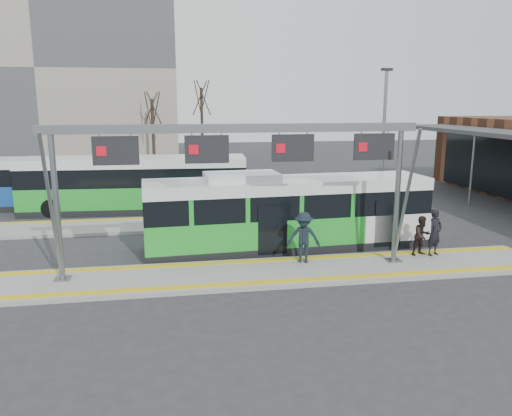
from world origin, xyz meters
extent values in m
plane|color=#2D2D30|center=(0.00, 0.00, 0.00)|extent=(120.00, 120.00, 0.00)
cube|color=gray|center=(0.00, 0.00, 0.07)|extent=(22.00, 3.00, 0.15)
cube|color=gray|center=(-4.00, 8.00, 0.07)|extent=(20.00, 3.00, 0.15)
cube|color=yellow|center=(0.00, 1.15, 0.16)|extent=(22.00, 0.35, 0.02)
cube|color=yellow|center=(0.00, -1.15, 0.16)|extent=(22.00, 0.35, 0.02)
cube|color=yellow|center=(-4.00, 9.15, 0.16)|extent=(20.00, 0.35, 0.02)
cylinder|color=slate|center=(-6.50, 0.30, 2.67)|extent=(0.20, 0.20, 5.05)
cube|color=slate|center=(-6.50, 0.30, 0.18)|extent=(0.50, 0.50, 0.06)
cylinder|color=slate|center=(-6.50, -0.40, 2.67)|extent=(0.12, 1.46, 4.90)
cylinder|color=slate|center=(5.50, 0.30, 2.67)|extent=(0.20, 0.20, 5.05)
cube|color=slate|center=(5.50, 0.30, 0.18)|extent=(0.50, 0.50, 0.06)
cylinder|color=slate|center=(5.50, -0.40, 2.67)|extent=(0.12, 1.46, 4.90)
cube|color=slate|center=(-0.50, 0.30, 5.20)|extent=(13.00, 0.25, 0.30)
cube|color=black|center=(-4.50, 0.30, 4.50)|extent=(1.50, 0.12, 0.95)
cube|color=red|center=(-4.95, 0.23, 4.50)|extent=(0.32, 0.02, 0.32)
cube|color=black|center=(-1.50, 0.30, 4.50)|extent=(1.50, 0.12, 0.95)
cube|color=red|center=(-1.95, 0.23, 4.50)|extent=(0.32, 0.02, 0.32)
cube|color=black|center=(1.50, 0.30, 4.50)|extent=(1.50, 0.12, 0.95)
cube|color=red|center=(1.05, 0.23, 4.50)|extent=(0.32, 0.02, 0.32)
cube|color=black|center=(4.50, 0.30, 4.50)|extent=(1.50, 0.12, 0.95)
cube|color=red|center=(4.05, 0.23, 4.50)|extent=(0.32, 0.02, 0.32)
cylinder|color=slate|center=(14.80, 10.00, 2.15)|extent=(0.14, 0.14, 4.30)
cube|color=gray|center=(-14.00, 36.00, 9.00)|extent=(24.00, 12.00, 18.00)
cube|color=black|center=(2.06, 3.22, 0.17)|extent=(11.99, 3.14, 0.35)
cube|color=green|center=(2.06, 3.22, 0.92)|extent=(11.99, 3.14, 1.14)
cube|color=black|center=(2.06, 3.22, 1.98)|extent=(11.98, 3.06, 0.99)
cube|color=white|center=(2.06, 3.22, 2.72)|extent=(11.99, 3.14, 0.49)
cube|color=orange|center=(7.98, 3.53, 2.62)|extent=(0.14, 1.77, 0.28)
cube|color=white|center=(0.08, 3.12, 3.12)|extent=(3.06, 1.92, 0.30)
cylinder|color=black|center=(-2.04, 1.89, 0.49)|extent=(1.00, 0.35, 0.99)
cylinder|color=black|center=(-2.15, 4.11, 0.49)|extent=(1.00, 0.35, 0.99)
cylinder|color=black|center=(5.67, 2.29, 0.49)|extent=(1.00, 0.35, 0.99)
cylinder|color=black|center=(5.56, 4.51, 0.49)|extent=(1.00, 0.35, 0.99)
cube|color=black|center=(-4.76, 11.70, 0.18)|extent=(12.43, 3.31, 0.36)
cube|color=green|center=(-4.76, 11.70, 0.95)|extent=(12.43, 3.31, 1.18)
cube|color=black|center=(-4.76, 11.70, 2.05)|extent=(12.42, 3.23, 1.02)
cube|color=white|center=(-4.76, 11.70, 2.82)|extent=(12.43, 3.31, 0.51)
cylinder|color=black|center=(-9.12, 10.79, 0.51)|extent=(1.04, 0.37, 1.02)
cylinder|color=black|center=(-8.99, 13.10, 0.51)|extent=(1.04, 0.37, 1.02)
cylinder|color=black|center=(-1.14, 10.33, 0.51)|extent=(1.04, 0.37, 1.02)
cylinder|color=black|center=(-1.01, 12.64, 0.51)|extent=(1.04, 0.37, 1.02)
cylinder|color=black|center=(-9.99, 12.51, 0.48)|extent=(0.98, 0.34, 0.97)
cylinder|color=black|center=(-9.87, 14.68, 0.48)|extent=(0.98, 0.34, 0.97)
imported|color=black|center=(7.39, 0.76, 1.07)|extent=(0.79, 0.68, 1.84)
imported|color=black|center=(6.91, 0.85, 0.94)|extent=(0.89, 0.77, 1.57)
imported|color=black|center=(2.08, 0.75, 1.11)|extent=(1.40, 1.06, 1.93)
cylinder|color=#382B21|center=(-4.18, 28.12, 3.17)|extent=(0.28, 0.28, 6.34)
cylinder|color=#382B21|center=(0.46, 34.21, 3.74)|extent=(0.28, 0.28, 7.47)
cylinder|color=slate|center=(7.38, 6.05, 3.78)|extent=(0.16, 0.16, 7.57)
cube|color=black|center=(7.38, 6.05, 7.57)|extent=(0.50, 0.25, 0.12)
camera|label=1|loc=(-2.70, -16.69, 6.07)|focal=35.00mm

